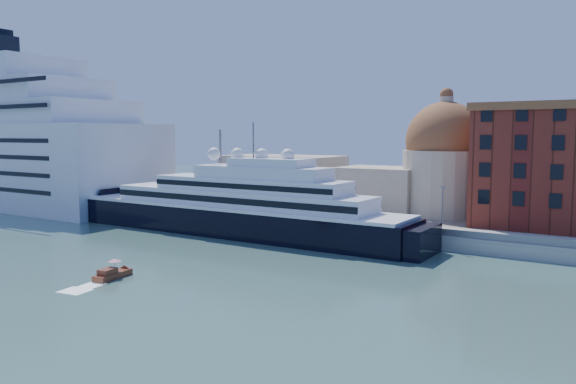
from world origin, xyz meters
The scene contains 9 objects.
ground centered at (0.00, 0.00, 0.00)m, with size 400.00×400.00×0.00m, color #325753.
quay centered at (0.00, 34.00, 1.25)m, with size 180.00×10.00×2.50m, color gray.
land centered at (0.00, 75.00, 1.00)m, with size 260.00×72.00×2.00m, color slate.
quay_fence centered at (0.00, 29.50, 3.10)m, with size 180.00×0.10×1.20m, color slate.
superyacht centered at (-11.82, 23.00, 4.37)m, with size 84.74×11.75×25.33m.
service_barge centered at (-47.08, 20.51, 0.84)m, with size 13.62×6.74×2.93m.
water_taxi centered at (-1.26, -12.99, 0.66)m, with size 2.76×6.05×2.77m.
church centered at (6.39, 57.72, 10.91)m, with size 66.00×18.00×25.50m.
lamp_posts centered at (-12.67, 32.27, 9.84)m, with size 120.80×2.40×18.00m.
Camera 1 is at (58.81, -62.73, 19.43)m, focal length 35.00 mm.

